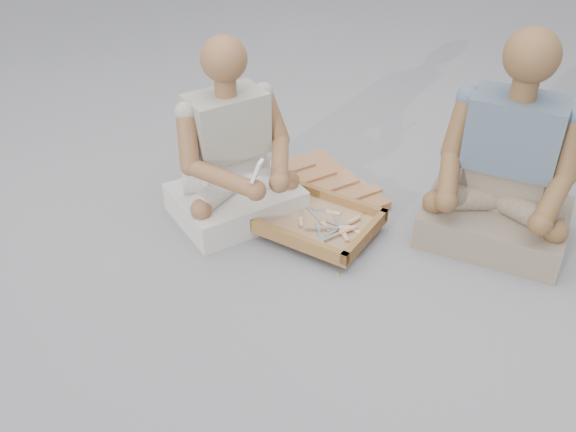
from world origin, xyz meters
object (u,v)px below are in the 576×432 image
Objects in this scene: carved_panel at (320,188)px; craftsman at (233,160)px; tool_tray at (318,222)px; companion at (505,175)px.

craftsman reaches higher than carved_panel.
craftsman is at bearing -165.38° from tool_tray.
carved_panel is 0.72× the size of craftsman.
companion is at bearing 37.30° from tool_tray.
companion is (1.05, 0.59, 0.02)m from craftsman.
tool_tray is 0.57× the size of companion.
carved_panel is at bearing 0.14° from companion.
companion reaches higher than tool_tray.
tool_tray is 0.63× the size of craftsman.
tool_tray reaches higher than carved_panel.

